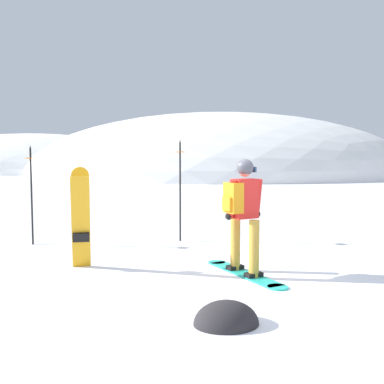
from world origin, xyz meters
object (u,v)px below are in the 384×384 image
(snowboarder_main, at_px, (243,213))
(piste_marker_near, at_px, (180,184))
(rock_dark, at_px, (226,324))
(spare_snowboard, at_px, (81,218))
(piste_marker_far, at_px, (31,188))

(snowboarder_main, distance_m, piste_marker_near, 2.83)
(piste_marker_near, relative_size, rock_dark, 3.02)
(rock_dark, bearing_deg, piste_marker_near, 84.06)
(piste_marker_near, bearing_deg, rock_dark, -95.94)
(snowboarder_main, relative_size, rock_dark, 2.57)
(spare_snowboard, height_order, piste_marker_far, piste_marker_far)
(spare_snowboard, bearing_deg, piste_marker_far, 113.33)
(rock_dark, bearing_deg, spare_snowboard, 119.24)
(rock_dark, bearing_deg, piste_marker_far, 116.61)
(piste_marker_far, bearing_deg, spare_snowboard, -66.67)
(spare_snowboard, distance_m, rock_dark, 3.16)
(piste_marker_near, xyz_separation_m, piste_marker_far, (-2.94, 0.33, -0.07))
(piste_marker_far, height_order, rock_dark, piste_marker_far)
(snowboarder_main, bearing_deg, piste_marker_near, 97.14)
(spare_snowboard, bearing_deg, rock_dark, -60.76)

